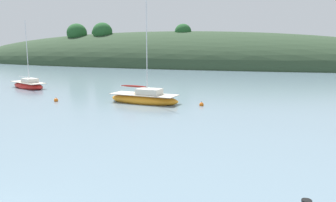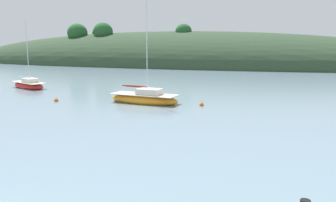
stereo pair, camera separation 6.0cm
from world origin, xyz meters
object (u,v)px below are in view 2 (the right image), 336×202
at_px(sailboat_navy_dinghy, 145,99).
at_px(mooring_buoy_outer, 56,100).
at_px(mooring_buoy_channel, 202,105).
at_px(sailboat_cream_ketch, 29,85).

distance_m(sailboat_navy_dinghy, mooring_buoy_outer, 9.45).
xyz_separation_m(mooring_buoy_channel, mooring_buoy_outer, (-15.07, -2.81, 0.00)).
height_order(sailboat_navy_dinghy, mooring_buoy_outer, sailboat_navy_dinghy).
distance_m(sailboat_cream_ketch, mooring_buoy_channel, 26.27).
bearing_deg(sailboat_cream_ketch, mooring_buoy_channel, -10.70).
bearing_deg(mooring_buoy_channel, mooring_buoy_outer, -169.44).
bearing_deg(sailboat_cream_ketch, sailboat_navy_dinghy, -14.89).
relative_size(sailboat_cream_ketch, sailboat_navy_dinghy, 0.90).
bearing_deg(sailboat_navy_dinghy, mooring_buoy_channel, 3.93).
xyz_separation_m(sailboat_navy_dinghy, mooring_buoy_outer, (-9.14, -2.40, -0.33)).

